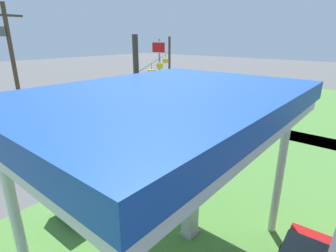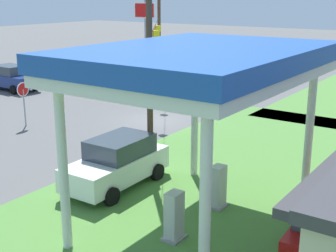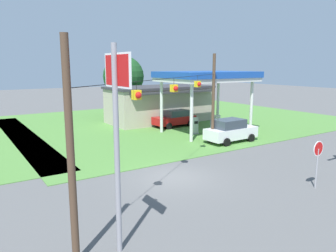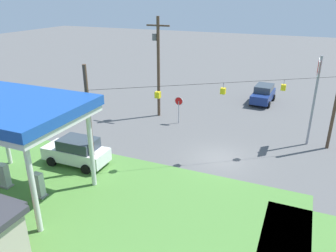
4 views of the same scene
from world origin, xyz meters
TOP-DOWN VIEW (x-y plane):
  - ground_plane at (0.00, 0.00)m, footprint 160.00×160.00m
  - gas_station_canopy at (9.67, 8.75)m, footprint 8.41×6.02m
  - fuel_pump_near at (8.32, 8.75)m, footprint 0.71×0.56m
  - car_at_pumps_front at (8.81, 4.62)m, footprint 4.57×2.19m
  - car_on_crossroad at (-0.97, -14.61)m, footprint 2.32×4.65m
  - stop_sign_roadside at (5.21, -5.38)m, footprint 0.80×0.08m
  - stop_sign_overhead at (-5.70, -5.15)m, footprint 0.22×1.80m
  - utility_pole_main at (7.77, -6.53)m, footprint 2.20×0.44m
  - signal_span_gantry at (0.00, -0.01)m, footprint 14.64×10.24m

SIDE VIEW (x-z plane):
  - ground_plane at x=0.00m, z-range 0.00..0.00m
  - fuel_pump_near at x=8.32m, z-range -0.04..1.52m
  - car_on_crossroad at x=-0.97m, z-range 0.02..1.93m
  - car_at_pumps_front at x=8.81m, z-range 0.02..1.95m
  - stop_sign_roadside at x=5.21m, z-range 0.56..3.06m
  - signal_span_gantry at x=0.00m, z-range 0.29..7.46m
  - stop_sign_overhead at x=-5.70m, z-range 1.33..8.26m
  - utility_pole_main at x=7.77m, z-range 0.56..9.77m
  - gas_station_canopy at x=9.67m, z-range 2.32..8.04m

